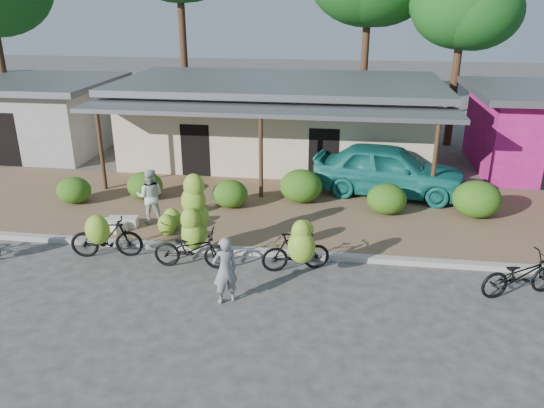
{
  "coord_description": "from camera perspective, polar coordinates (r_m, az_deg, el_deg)",
  "views": [
    {
      "loc": [
        2.73,
        -10.64,
        6.47
      ],
      "look_at": [
        0.85,
        2.71,
        1.2
      ],
      "focal_mm": 35.0,
      "sensor_mm": 36.0,
      "label": 1
    }
  ],
  "objects": [
    {
      "name": "curb",
      "position": [
        14.43,
        -3.75,
        -5.01
      ],
      "size": [
        60.0,
        0.25,
        0.15
      ],
      "primitive_type": "cube",
      "color": "#A8A399",
      "rests_on": "ground"
    },
    {
      "name": "tree_near_right",
      "position": [
        25.67,
        19.47,
        19.63
      ],
      "size": [
        4.64,
        4.48,
        7.93
      ],
      "color": "#4A2B1D",
      "rests_on": "ground"
    },
    {
      "name": "bike_center",
      "position": [
        13.7,
        -8.51,
        -3.08
      ],
      "size": [
        1.98,
        1.21,
        2.34
      ],
      "rotation": [
        0.0,
        0.0,
        1.6
      ],
      "color": "black",
      "rests_on": "ground"
    },
    {
      "name": "shop_main",
      "position": [
        22.25,
        0.79,
        9.04
      ],
      "size": [
        13.0,
        8.5,
        3.35
      ],
      "color": "beige",
      "rests_on": "ground"
    },
    {
      "name": "sidewalk",
      "position": [
        17.12,
        -1.75,
        -0.64
      ],
      "size": [
        60.0,
        6.0,
        0.12
      ],
      "primitive_type": "cube",
      "color": "brown",
      "rests_on": "ground"
    },
    {
      "name": "vendor",
      "position": [
        11.94,
        -5.07,
        -7.11
      ],
      "size": [
        0.7,
        0.64,
        1.6
      ],
      "primitive_type": "imported",
      "rotation": [
        0.0,
        0.0,
        3.71
      ],
      "color": "gray",
      "rests_on": "ground"
    },
    {
      "name": "bike_far_right",
      "position": [
        13.55,
        25.16,
        -6.92
      ],
      "size": [
        2.08,
        1.34,
        1.03
      ],
      "rotation": [
        0.0,
        0.0,
        1.93
      ],
      "color": "black",
      "rests_on": "ground"
    },
    {
      "name": "sack_near",
      "position": [
        16.27,
        -15.74,
        -1.9
      ],
      "size": [
        0.9,
        0.52,
        0.3
      ],
      "primitive_type": "cube",
      "rotation": [
        0.0,
        0.0,
        0.15
      ],
      "color": "beige",
      "rests_on": "sidewalk"
    },
    {
      "name": "hedge_0",
      "position": [
        18.59,
        -20.54,
        1.4
      ],
      "size": [
        1.12,
        1.01,
        0.88
      ],
      "primitive_type": "ellipsoid",
      "color": "#255212",
      "rests_on": "sidewalk"
    },
    {
      "name": "teal_van",
      "position": [
        18.53,
        12.41,
        3.66
      ],
      "size": [
        5.39,
        2.82,
        1.75
      ],
      "primitive_type": "imported",
      "rotation": [
        0.0,
        0.0,
        1.42
      ],
      "color": "#1B7C74",
      "rests_on": "sidewalk"
    },
    {
      "name": "bike_right",
      "position": [
        13.09,
        2.76,
        -4.85
      ],
      "size": [
        1.81,
        1.39,
        1.63
      ],
      "rotation": [
        0.0,
        0.0,
        1.87
      ],
      "color": "black",
      "rests_on": "ground"
    },
    {
      "name": "sack_far",
      "position": [
        16.17,
        -16.5,
        -2.16
      ],
      "size": [
        0.83,
        0.76,
        0.28
      ],
      "primitive_type": "cube",
      "rotation": [
        0.0,
        0.0,
        -0.66
      ],
      "color": "beige",
      "rests_on": "sidewalk"
    },
    {
      "name": "hedge_2",
      "position": [
        17.11,
        -4.53,
        1.1
      ],
      "size": [
        1.15,
        1.03,
        0.9
      ],
      "primitive_type": "ellipsoid",
      "color": "#255212",
      "rests_on": "sidewalk"
    },
    {
      "name": "bystander",
      "position": [
        16.15,
        -12.96,
        0.84
      ],
      "size": [
        0.91,
        0.77,
        1.68
      ],
      "primitive_type": "imported",
      "rotation": [
        0.0,
        0.0,
        3.32
      ],
      "color": "silver",
      "rests_on": "sidewalk"
    },
    {
      "name": "loose_banana_a",
      "position": [
        15.34,
        -11.25,
        -2.21
      ],
      "size": [
        0.52,
        0.44,
        0.65
      ],
      "primitive_type": "ellipsoid",
      "color": "#93CD33",
      "rests_on": "sidewalk"
    },
    {
      "name": "loose_banana_c",
      "position": [
        14.71,
        3.54,
        -2.9
      ],
      "size": [
        0.51,
        0.43,
        0.64
      ],
      "primitive_type": "ellipsoid",
      "color": "#93CD33",
      "rests_on": "sidewalk"
    },
    {
      "name": "hedge_3",
      "position": [
        17.49,
        3.14,
        1.94
      ],
      "size": [
        1.4,
        1.26,
        1.09
      ],
      "primitive_type": "ellipsoid",
      "color": "#255212",
      "rests_on": "sidewalk"
    },
    {
      "name": "ground",
      "position": [
        12.75,
        -5.55,
        -9.26
      ],
      "size": [
        100.0,
        100.0,
        0.0
      ],
      "primitive_type": "plane",
      "color": "#403D3B",
      "rests_on": "ground"
    },
    {
      "name": "hedge_5",
      "position": [
        17.42,
        21.18,
        0.48
      ],
      "size": [
        1.47,
        1.32,
        1.14
      ],
      "primitive_type": "ellipsoid",
      "color": "#255212",
      "rests_on": "sidewalk"
    },
    {
      "name": "loose_banana_b",
      "position": [
        15.72,
        -10.72,
        -1.56
      ],
      "size": [
        0.53,
        0.45,
        0.66
      ],
      "primitive_type": "ellipsoid",
      "color": "#93CD33",
      "rests_on": "sidewalk"
    },
    {
      "name": "hedge_4",
      "position": [
        16.9,
        12.24,
        0.53
      ],
      "size": [
        1.23,
        1.11,
        0.96
      ],
      "primitive_type": "ellipsoid",
      "color": "#255212",
      "rests_on": "sidewalk"
    },
    {
      "name": "shop_grey",
      "position": [
        26.07,
        -24.24,
        8.78
      ],
      "size": [
        7.0,
        6.0,
        3.15
      ],
      "color": "#9E9F9A",
      "rests_on": "ground"
    },
    {
      "name": "hedge_1",
      "position": [
        18.26,
        -13.51,
        1.94
      ],
      "size": [
        1.19,
        1.07,
        0.93
      ],
      "primitive_type": "ellipsoid",
      "color": "#255212",
      "rests_on": "sidewalk"
    },
    {
      "name": "bike_left",
      "position": [
        14.52,
        -17.55,
        -3.3
      ],
      "size": [
        1.96,
        1.34,
        1.47
      ],
      "rotation": [
        0.0,
        0.0,
        1.75
      ],
      "color": "black",
      "rests_on": "ground"
    }
  ]
}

